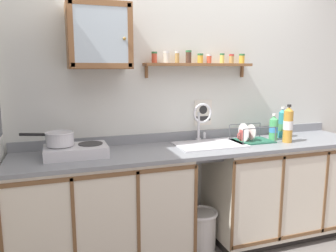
% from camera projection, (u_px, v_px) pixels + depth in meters
% --- Properties ---
extents(back_wall, '(3.67, 0.07, 2.68)m').
position_uv_depth(back_wall, '(188.00, 92.00, 2.99)').
color(back_wall, silver).
rests_on(back_wall, ground).
extents(lower_cabinet_run, '(1.36, 0.60, 0.89)m').
position_uv_depth(lower_cabinet_run, '(102.00, 213.00, 2.58)').
color(lower_cabinet_run, black).
rests_on(lower_cabinet_run, ground).
extents(lower_cabinet_run_right, '(1.40, 0.60, 0.89)m').
position_uv_depth(lower_cabinet_run_right, '(281.00, 188.00, 3.11)').
color(lower_cabinet_run_right, black).
rests_on(lower_cabinet_run_right, ground).
extents(countertop, '(3.03, 0.62, 0.03)m').
position_uv_depth(countertop, '(202.00, 148.00, 2.77)').
color(countertop, gray).
rests_on(countertop, lower_cabinet_run).
extents(backsplash, '(3.03, 0.02, 0.08)m').
position_uv_depth(backsplash, '(189.00, 135.00, 3.03)').
color(backsplash, gray).
rests_on(backsplash, countertop).
extents(sink, '(0.58, 0.41, 0.45)m').
position_uv_depth(sink, '(209.00, 146.00, 2.83)').
color(sink, silver).
rests_on(sink, countertop).
extents(hot_plate_stove, '(0.45, 0.29, 0.09)m').
position_uv_depth(hot_plate_stove, '(76.00, 151.00, 2.45)').
color(hot_plate_stove, silver).
rests_on(hot_plate_stove, countertop).
extents(saucepan, '(0.38, 0.22, 0.10)m').
position_uv_depth(saucepan, '(59.00, 138.00, 2.41)').
color(saucepan, silver).
rests_on(saucepan, hot_plate_stove).
extents(bottle_juice_amber_0, '(0.08, 0.08, 0.34)m').
position_uv_depth(bottle_juice_amber_0, '(288.00, 125.00, 2.90)').
color(bottle_juice_amber_0, gold).
rests_on(bottle_juice_amber_0, countertop).
extents(bottle_detergent_teal_1, '(0.07, 0.07, 0.29)m').
position_uv_depth(bottle_detergent_teal_1, '(282.00, 124.00, 3.11)').
color(bottle_detergent_teal_1, teal).
rests_on(bottle_detergent_teal_1, countertop).
extents(bottle_soda_green_2, '(0.08, 0.08, 0.24)m').
position_uv_depth(bottle_soda_green_2, '(273.00, 128.00, 3.01)').
color(bottle_soda_green_2, '#4CB266').
rests_on(bottle_soda_green_2, countertop).
extents(dish_rack, '(0.35, 0.25, 0.17)m').
position_uv_depth(dish_rack, '(251.00, 138.00, 2.94)').
color(dish_rack, '#26664C').
rests_on(dish_rack, countertop).
extents(mug, '(0.12, 0.08, 0.11)m').
position_uv_depth(mug, '(244.00, 136.00, 2.94)').
color(mug, '#B24C47').
rests_on(mug, countertop).
extents(wall_cabinet, '(0.47, 0.33, 0.48)m').
position_uv_depth(wall_cabinet, '(99.00, 37.00, 2.49)').
color(wall_cabinet, brown).
extents(spice_shelf, '(0.98, 0.14, 0.23)m').
position_uv_depth(spice_shelf, '(199.00, 63.00, 2.88)').
color(spice_shelf, brown).
extents(warning_sign, '(0.17, 0.01, 0.23)m').
position_uv_depth(warning_sign, '(203.00, 113.00, 3.04)').
color(warning_sign, silver).
extents(trash_bin, '(0.30, 0.30, 0.36)m').
position_uv_depth(trash_bin, '(200.00, 230.00, 2.84)').
color(trash_bin, silver).
rests_on(trash_bin, ground).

